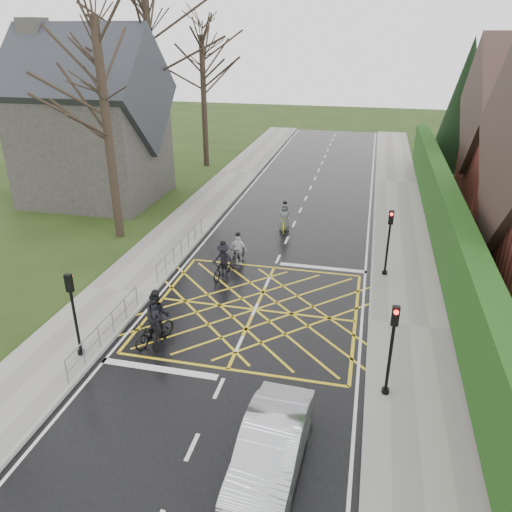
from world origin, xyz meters
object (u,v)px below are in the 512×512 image
at_px(cyclist_back, 157,322).
at_px(cyclist_rear, 155,328).
at_px(cyclist_front, 238,253).
at_px(car, 271,448).
at_px(cyclist_lead, 284,220).
at_px(cyclist_mid, 223,264).

bearing_deg(cyclist_back, cyclist_rear, -129.86).
bearing_deg(cyclist_rear, cyclist_back, 93.31).
distance_m(cyclist_front, car, 12.39).
relative_size(cyclist_front, cyclist_lead, 0.93).
height_order(cyclist_rear, cyclist_front, cyclist_rear).
bearing_deg(cyclist_back, cyclist_mid, 62.68).
xyz_separation_m(cyclist_back, car, (5.16, -4.82, -0.06)).
relative_size(cyclist_lead, car, 0.42).
distance_m(cyclist_mid, cyclist_lead, 6.55).
height_order(cyclist_rear, cyclist_mid, cyclist_rear).
bearing_deg(cyclist_rear, cyclist_front, 104.68).
height_order(cyclist_lead, car, cyclist_lead).
distance_m(cyclist_front, cyclist_lead, 5.13).
xyz_separation_m(cyclist_back, cyclist_front, (1.15, 6.91, -0.17)).
height_order(cyclist_back, cyclist_mid, cyclist_back).
distance_m(cyclist_back, car, 7.06).
bearing_deg(cyclist_mid, cyclist_lead, 84.07).
distance_m(cyclist_back, cyclist_lead, 12.12).
distance_m(cyclist_back, cyclist_front, 7.01).
distance_m(cyclist_lead, car, 16.87).
xyz_separation_m(cyclist_rear, cyclist_back, (0.05, 0.13, 0.21)).
bearing_deg(car, cyclist_mid, 115.04).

